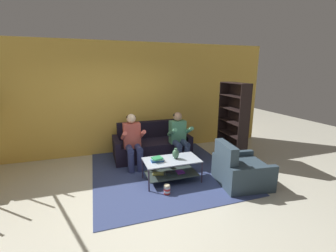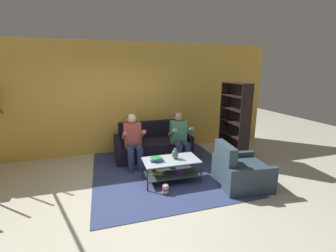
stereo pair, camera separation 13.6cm
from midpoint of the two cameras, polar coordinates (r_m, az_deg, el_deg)
ground at (r=4.23m, az=-7.28°, el=-17.15°), size 16.80×16.80×0.00m
back_partition at (r=6.11m, az=-12.21°, el=6.75°), size 8.40×0.12×2.90m
couch at (r=5.84m, az=-4.89°, el=-4.98°), size 1.91×0.88×0.87m
person_seated_left at (r=5.14m, az=-9.69°, el=-3.33°), size 0.50×0.58×1.23m
person_seated_right at (r=5.40m, az=2.11°, el=-2.40°), size 0.50×0.58×1.21m
coffee_table at (r=4.56m, az=-0.02°, el=-10.33°), size 1.10×0.59×0.46m
area_rug at (r=5.20m, az=-2.32°, el=-10.82°), size 3.00×3.38×0.01m
vase at (r=4.51m, az=1.09°, el=-7.08°), size 0.13×0.13×0.22m
book_stack at (r=4.42m, az=-3.66°, el=-8.44°), size 0.25×0.22×0.08m
bookshelf at (r=5.83m, az=15.50°, el=-0.57°), size 0.33×0.99×1.90m
armchair at (r=4.67m, az=17.03°, el=-10.82°), size 1.00×1.02×0.85m
popcorn_tub at (r=4.20m, az=-1.21°, el=-15.75°), size 0.12×0.12×0.19m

